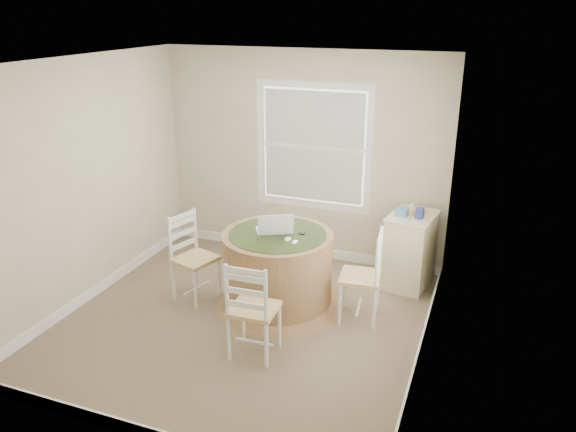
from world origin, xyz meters
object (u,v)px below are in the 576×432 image
at_px(round_table, 278,267).
at_px(chair_right, 360,277).
at_px(corner_chest, 410,250).
at_px(chair_near, 254,308).
at_px(chair_left, 195,259).
at_px(laptop, 275,229).

distance_m(round_table, chair_right, 0.88).
distance_m(round_table, corner_chest, 1.58).
bearing_deg(chair_near, corner_chest, -122.44).
relative_size(chair_near, chair_right, 1.00).
relative_size(round_table, chair_right, 1.42).
relative_size(round_table, chair_left, 1.42).
height_order(chair_left, corner_chest, chair_left).
relative_size(chair_left, laptop, 2.00).
bearing_deg(chair_right, corner_chest, 152.85).
height_order(chair_left, laptop, laptop).
xyz_separation_m(chair_left, laptop, (0.86, 0.20, 0.40)).
height_order(chair_near, corner_chest, chair_near).
distance_m(chair_left, corner_chest, 2.43).
bearing_deg(chair_left, chair_near, -109.20).
distance_m(chair_near, laptop, 1.04).
bearing_deg(chair_left, chair_right, -66.22).
xyz_separation_m(chair_near, laptop, (-0.18, 0.95, 0.40)).
bearing_deg(corner_chest, chair_left, -143.67).
distance_m(chair_left, chair_right, 1.80).
distance_m(round_table, chair_left, 0.92).
height_order(chair_near, chair_right, same).
bearing_deg(chair_near, chair_left, -38.45).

